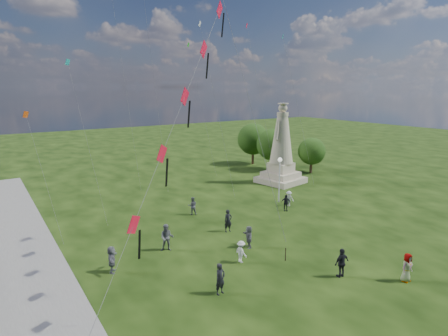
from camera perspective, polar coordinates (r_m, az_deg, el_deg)
waterfront at (r=25.23m, az=-30.74°, el=-15.96°), size 200.00×200.00×1.51m
statue at (r=44.39m, az=8.73°, el=2.23°), size 5.30×5.30×9.35m
lamppost at (r=36.77m, az=8.48°, el=-0.33°), size 0.41×0.41×4.46m
tree_row at (r=52.52m, az=7.22°, el=3.74°), size 7.09×12.94×6.00m
person_0 at (r=21.27m, az=-0.58°, el=-16.54°), size 0.72×0.55×1.78m
person_1 at (r=26.55m, az=-8.70°, el=-10.44°), size 1.10×0.98×1.92m
person_2 at (r=24.77m, az=2.62°, el=-12.61°), size 0.57×0.98×1.46m
person_3 at (r=23.99m, az=17.50°, el=-13.61°), size 1.09×0.61×1.80m
person_4 at (r=24.88m, az=26.09°, el=-13.46°), size 0.85×0.53×1.73m
person_5 at (r=24.46m, az=-16.72°, el=-13.18°), size 1.24×1.71×1.70m
person_6 at (r=29.52m, az=0.64°, el=-8.04°), size 0.70×0.51×1.80m
person_7 at (r=33.50m, az=-4.82°, el=-5.76°), size 0.92×0.78×1.62m
person_8 at (r=36.33m, az=9.86°, el=-4.60°), size 0.98×1.03×1.46m
person_9 at (r=34.84m, az=9.39°, el=-5.24°), size 1.00×0.90×1.54m
person_11 at (r=26.87m, az=3.79°, el=-10.41°), size 1.12×1.61×1.60m
red_kite_train at (r=20.54m, az=-6.23°, el=9.58°), size 12.62×9.35×16.54m
small_kites at (r=41.52m, az=-7.66°, el=17.92°), size 28.56×16.80×32.73m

